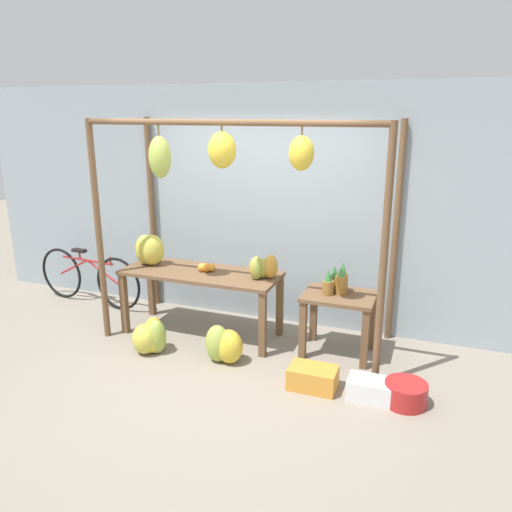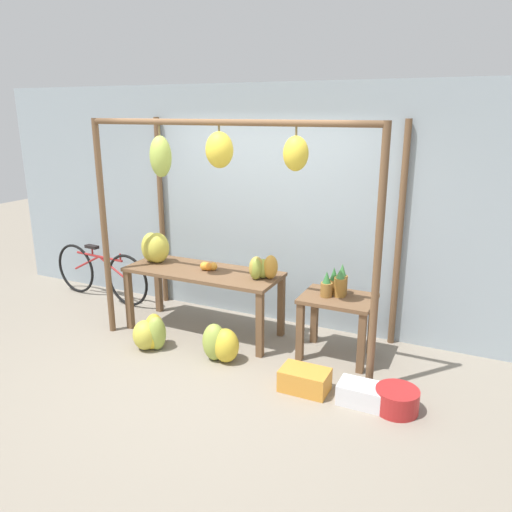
# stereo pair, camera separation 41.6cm
# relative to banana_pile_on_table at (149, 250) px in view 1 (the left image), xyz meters

# --- Properties ---
(ground_plane) EXTENTS (20.00, 20.00, 0.00)m
(ground_plane) POSITION_rel_banana_pile_on_table_xyz_m (1.19, -0.81, -0.94)
(ground_plane) COLOR gray
(shop_wall_back) EXTENTS (8.00, 0.08, 2.80)m
(shop_wall_back) POSITION_rel_banana_pile_on_table_xyz_m (1.19, 0.70, 0.46)
(shop_wall_back) COLOR #99A8B2
(shop_wall_back) RESTS_ON ground_plane
(stall_awning) EXTENTS (3.10, 1.23, 2.42)m
(stall_awning) POSITION_rel_banana_pile_on_table_xyz_m (1.16, -0.24, 0.83)
(stall_awning) COLOR brown
(stall_awning) RESTS_ON ground_plane
(display_table_main) EXTENTS (1.80, 0.68, 0.76)m
(display_table_main) POSITION_rel_banana_pile_on_table_xyz_m (0.67, -0.03, -0.28)
(display_table_main) COLOR brown
(display_table_main) RESTS_ON ground_plane
(display_table_side) EXTENTS (0.74, 0.56, 0.67)m
(display_table_side) POSITION_rel_banana_pile_on_table_xyz_m (2.24, 0.03, -0.43)
(display_table_side) COLOR brown
(display_table_side) RESTS_ON ground_plane
(banana_pile_on_table) EXTENTS (0.43, 0.38, 0.36)m
(banana_pile_on_table) POSITION_rel_banana_pile_on_table_xyz_m (0.00, 0.00, 0.00)
(banana_pile_on_table) COLOR gold
(banana_pile_on_table) RESTS_ON display_table_main
(orange_pile) EXTENTS (0.20, 0.13, 0.09)m
(orange_pile) POSITION_rel_banana_pile_on_table_xyz_m (0.71, -0.00, -0.13)
(orange_pile) COLOR orange
(orange_pile) RESTS_ON display_table_main
(pineapple_cluster) EXTENTS (0.24, 0.26, 0.33)m
(pineapple_cluster) POSITION_rel_banana_pile_on_table_xyz_m (2.20, 0.08, -0.15)
(pineapple_cluster) COLOR olive
(pineapple_cluster) RESTS_ON display_table_side
(banana_pile_ground_left) EXTENTS (0.45, 0.41, 0.38)m
(banana_pile_ground_left) POSITION_rel_banana_pile_on_table_xyz_m (0.37, -0.64, -0.77)
(banana_pile_ground_left) COLOR #9EB247
(banana_pile_ground_left) RESTS_ON ground_plane
(banana_pile_ground_right) EXTENTS (0.44, 0.32, 0.40)m
(banana_pile_ground_right) POSITION_rel_banana_pile_on_table_xyz_m (1.19, -0.57, -0.75)
(banana_pile_ground_right) COLOR gold
(banana_pile_ground_right) RESTS_ON ground_plane
(fruit_crate_white) EXTENTS (0.44, 0.29, 0.21)m
(fruit_crate_white) POSITION_rel_banana_pile_on_table_xyz_m (2.17, -0.74, -0.83)
(fruit_crate_white) COLOR orange
(fruit_crate_white) RESTS_ON ground_plane
(blue_bucket) EXTENTS (0.37, 0.37, 0.20)m
(blue_bucket) POSITION_rel_banana_pile_on_table_xyz_m (3.00, -0.71, -0.83)
(blue_bucket) COLOR #AD2323
(blue_bucket) RESTS_ON ground_plane
(parked_bicycle) EXTENTS (1.70, 0.20, 0.74)m
(parked_bicycle) POSITION_rel_banana_pile_on_table_xyz_m (-1.16, 0.30, -0.57)
(parked_bicycle) COLOR black
(parked_bicycle) RESTS_ON ground_plane
(papaya_pile) EXTENTS (0.34, 0.28, 0.26)m
(papaya_pile) POSITION_rel_banana_pile_on_table_xyz_m (1.40, -0.01, -0.06)
(papaya_pile) COLOR #93A33D
(papaya_pile) RESTS_ON display_table_main
(fruit_crate_purple) EXTENTS (0.40, 0.26, 0.19)m
(fruit_crate_purple) POSITION_rel_banana_pile_on_table_xyz_m (2.70, -0.73, -0.84)
(fruit_crate_purple) COLOR silver
(fruit_crate_purple) RESTS_ON ground_plane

